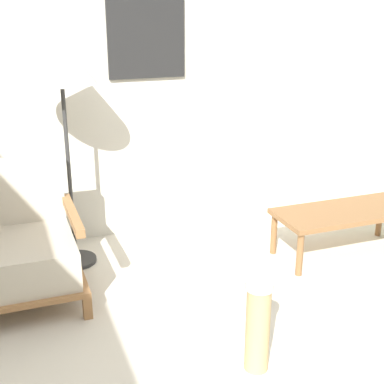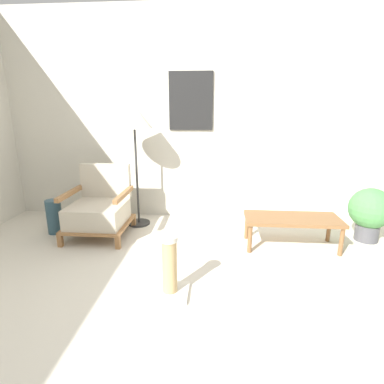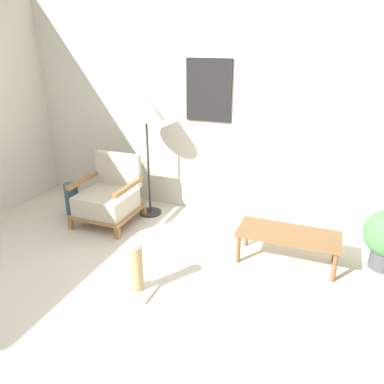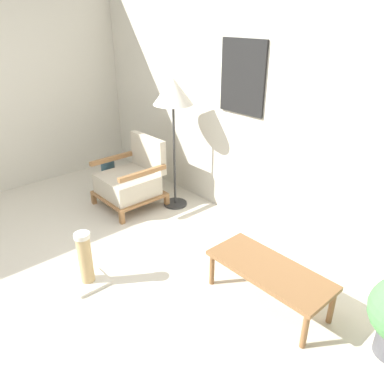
{
  "view_description": "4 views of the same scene",
  "coord_description": "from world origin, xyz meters",
  "px_view_note": "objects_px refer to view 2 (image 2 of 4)",
  "views": [
    {
      "loc": [
        -1.08,
        -1.63,
        1.7
      ],
      "look_at": [
        0.04,
        1.42,
        0.55
      ],
      "focal_mm": 50.0,
      "sensor_mm": 36.0,
      "label": 1
    },
    {
      "loc": [
        0.3,
        -1.81,
        1.44
      ],
      "look_at": [
        0.04,
        1.42,
        0.55
      ],
      "focal_mm": 28.0,
      "sensor_mm": 36.0,
      "label": 2
    },
    {
      "loc": [
        1.42,
        -2.13,
        2.12
      ],
      "look_at": [
        0.04,
        1.42,
        0.55
      ],
      "focal_mm": 35.0,
      "sensor_mm": 36.0,
      "label": 3
    },
    {
      "loc": [
        2.5,
        -0.76,
        2.14
      ],
      "look_at": [
        0.04,
        1.42,
        0.55
      ],
      "focal_mm": 35.0,
      "sensor_mm": 36.0,
      "label": 4
    }
  ],
  "objects_px": {
    "armchair": "(99,209)",
    "vase": "(54,217)",
    "potted_plant": "(370,211)",
    "scratching_post": "(170,272)",
    "floor_lamp": "(134,121)",
    "coffee_table": "(292,221)"
  },
  "relations": [
    {
      "from": "armchair",
      "to": "potted_plant",
      "type": "height_order",
      "value": "armchair"
    },
    {
      "from": "armchair",
      "to": "floor_lamp",
      "type": "height_order",
      "value": "floor_lamp"
    },
    {
      "from": "vase",
      "to": "potted_plant",
      "type": "height_order",
      "value": "potted_plant"
    },
    {
      "from": "floor_lamp",
      "to": "armchair",
      "type": "bearing_deg",
      "value": -133.84
    },
    {
      "from": "coffee_table",
      "to": "potted_plant",
      "type": "xyz_separation_m",
      "value": [
        0.9,
        0.24,
        0.05
      ]
    },
    {
      "from": "floor_lamp",
      "to": "coffee_table",
      "type": "xyz_separation_m",
      "value": [
        1.81,
        -0.53,
        -1.02
      ]
    },
    {
      "from": "floor_lamp",
      "to": "vase",
      "type": "bearing_deg",
      "value": -158.6
    },
    {
      "from": "potted_plant",
      "to": "floor_lamp",
      "type": "bearing_deg",
      "value": 173.98
    },
    {
      "from": "armchair",
      "to": "floor_lamp",
      "type": "relative_size",
      "value": 0.53
    },
    {
      "from": "floor_lamp",
      "to": "scratching_post",
      "type": "height_order",
      "value": "floor_lamp"
    },
    {
      "from": "vase",
      "to": "potted_plant",
      "type": "xyz_separation_m",
      "value": [
        3.65,
        0.08,
        0.14
      ]
    },
    {
      "from": "potted_plant",
      "to": "scratching_post",
      "type": "height_order",
      "value": "potted_plant"
    },
    {
      "from": "armchair",
      "to": "coffee_table",
      "type": "height_order",
      "value": "armchair"
    },
    {
      "from": "potted_plant",
      "to": "scratching_post",
      "type": "distance_m",
      "value": 2.41
    },
    {
      "from": "coffee_table",
      "to": "vase",
      "type": "xyz_separation_m",
      "value": [
        -2.75,
        0.16,
        -0.09
      ]
    },
    {
      "from": "floor_lamp",
      "to": "vase",
      "type": "relative_size",
      "value": 3.69
    },
    {
      "from": "armchair",
      "to": "scratching_post",
      "type": "height_order",
      "value": "armchair"
    },
    {
      "from": "coffee_table",
      "to": "floor_lamp",
      "type": "bearing_deg",
      "value": 163.84
    },
    {
      "from": "vase",
      "to": "scratching_post",
      "type": "distance_m",
      "value": 1.94
    },
    {
      "from": "coffee_table",
      "to": "vase",
      "type": "bearing_deg",
      "value": 176.68
    },
    {
      "from": "armchair",
      "to": "vase",
      "type": "bearing_deg",
      "value": 178.68
    },
    {
      "from": "floor_lamp",
      "to": "vase",
      "type": "height_order",
      "value": "floor_lamp"
    }
  ]
}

